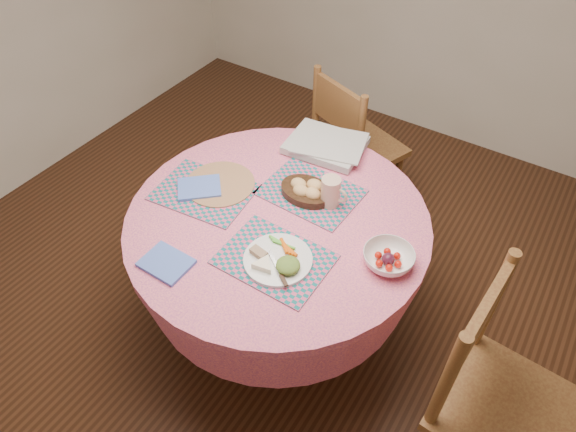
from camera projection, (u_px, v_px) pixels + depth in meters
name	position (u px, v px, depth m)	size (l,w,h in m)	color
ground	(280.00, 321.00, 2.61)	(4.00, 4.00, 0.00)	#331C0F
dining_table	(278.00, 248.00, 2.22)	(1.24, 1.24, 0.75)	#FF7784
chair_right	(494.00, 395.00, 1.77)	(0.47, 0.49, 1.00)	brown
chair_back	(353.00, 145.00, 2.86)	(0.55, 0.53, 0.93)	brown
placemat_front	(275.00, 259.00, 1.91)	(0.40, 0.30, 0.01)	#13676B
placemat_left	(204.00, 192.00, 2.18)	(0.40, 0.30, 0.01)	#13676B
placemat_back	(311.00, 192.00, 2.18)	(0.40, 0.30, 0.01)	#13676B
wicker_trivet	(220.00, 184.00, 2.21)	(0.30, 0.30, 0.01)	#9D6644
napkin_near	(166.00, 263.00, 1.89)	(0.18, 0.14, 0.01)	#4F6ECD
napkin_far	(199.00, 188.00, 2.18)	(0.18, 0.14, 0.01)	#4F6ECD
dinner_plate	(279.00, 260.00, 1.89)	(0.26, 0.26, 0.05)	white
bread_bowl	(307.00, 190.00, 2.14)	(0.23, 0.23, 0.08)	black
latte_mug	(331.00, 192.00, 2.08)	(0.12, 0.08, 0.13)	#D1AC90
fruit_bowl	(388.00, 258.00, 1.88)	(0.25, 0.25, 0.06)	white
newspaper_stack	(326.00, 144.00, 2.38)	(0.39, 0.32, 0.04)	silver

